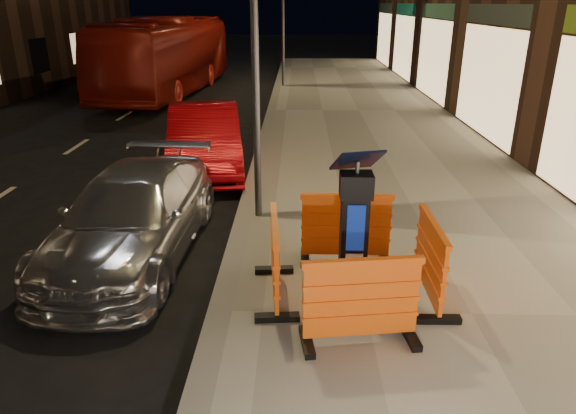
{
  "coord_description": "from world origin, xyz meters",
  "views": [
    {
      "loc": [
        0.92,
        -5.22,
        3.58
      ],
      "look_at": [
        0.8,
        1.0,
        1.1
      ],
      "focal_mm": 32.0,
      "sensor_mm": 36.0,
      "label": 1
    }
  ],
  "objects_px": {
    "barrier_bldgside": "(430,260)",
    "car_red": "(207,169)",
    "barrier_kerbside": "(275,259)",
    "parking_kiosk": "(354,230)",
    "barrier_back": "(346,228)",
    "bus_doubledecker": "(171,92)",
    "car_silver": "(138,254)",
    "barrier_front": "(361,302)"
  },
  "relations": [
    {
      "from": "car_silver",
      "to": "barrier_front",
      "type": "bearing_deg",
      "value": -33.79
    },
    {
      "from": "barrier_front",
      "to": "bus_doubledecker",
      "type": "relative_size",
      "value": 0.12
    },
    {
      "from": "barrier_bldgside",
      "to": "bus_doubledecker",
      "type": "distance_m",
      "value": 17.98
    },
    {
      "from": "barrier_back",
      "to": "bus_doubledecker",
      "type": "relative_size",
      "value": 0.12
    },
    {
      "from": "barrier_bldgside",
      "to": "barrier_back",
      "type": "bearing_deg",
      "value": 44.71
    },
    {
      "from": "barrier_front",
      "to": "bus_doubledecker",
      "type": "bearing_deg",
      "value": 102.04
    },
    {
      "from": "parking_kiosk",
      "to": "barrier_back",
      "type": "relative_size",
      "value": 1.4
    },
    {
      "from": "parking_kiosk",
      "to": "barrier_back",
      "type": "height_order",
      "value": "parking_kiosk"
    },
    {
      "from": "parking_kiosk",
      "to": "barrier_back",
      "type": "xyz_separation_m",
      "value": [
        -0.0,
        0.95,
        -0.4
      ]
    },
    {
      "from": "parking_kiosk",
      "to": "car_red",
      "type": "bearing_deg",
      "value": 113.75
    },
    {
      "from": "car_silver",
      "to": "parking_kiosk",
      "type": "bearing_deg",
      "value": -20.86
    },
    {
      "from": "car_red",
      "to": "barrier_back",
      "type": "bearing_deg",
      "value": -69.15
    },
    {
      "from": "parking_kiosk",
      "to": "barrier_bldgside",
      "type": "distance_m",
      "value": 1.03
    },
    {
      "from": "barrier_front",
      "to": "barrier_kerbside",
      "type": "height_order",
      "value": "same"
    },
    {
      "from": "barrier_kerbside",
      "to": "car_silver",
      "type": "height_order",
      "value": "barrier_kerbside"
    },
    {
      "from": "barrier_back",
      "to": "bus_doubledecker",
      "type": "bearing_deg",
      "value": 112.2
    },
    {
      "from": "car_red",
      "to": "car_silver",
      "type": "bearing_deg",
      "value": -103.9
    },
    {
      "from": "barrier_kerbside",
      "to": "bus_doubledecker",
      "type": "distance_m",
      "value": 17.32
    },
    {
      "from": "car_silver",
      "to": "bus_doubledecker",
      "type": "distance_m",
      "value": 15.44
    },
    {
      "from": "barrier_front",
      "to": "car_silver",
      "type": "relative_size",
      "value": 0.29
    },
    {
      "from": "car_silver",
      "to": "car_red",
      "type": "distance_m",
      "value": 4.35
    },
    {
      "from": "barrier_kerbside",
      "to": "barrier_bldgside",
      "type": "bearing_deg",
      "value": -94.29
    },
    {
      "from": "barrier_back",
      "to": "barrier_front",
      "type": "bearing_deg",
      "value": -89.29
    },
    {
      "from": "parking_kiosk",
      "to": "barrier_kerbside",
      "type": "relative_size",
      "value": 1.4
    },
    {
      "from": "barrier_kerbside",
      "to": "car_red",
      "type": "xyz_separation_m",
      "value": [
        -1.84,
        5.71,
        -0.65
      ]
    },
    {
      "from": "barrier_bldgside",
      "to": "bus_doubledecker",
      "type": "relative_size",
      "value": 0.12
    },
    {
      "from": "barrier_kerbside",
      "to": "car_red",
      "type": "distance_m",
      "value": 6.03
    },
    {
      "from": "parking_kiosk",
      "to": "bus_doubledecker",
      "type": "distance_m",
      "value": 17.65
    },
    {
      "from": "barrier_bldgside",
      "to": "car_red",
      "type": "xyz_separation_m",
      "value": [
        -3.74,
        5.71,
        -0.65
      ]
    },
    {
      "from": "parking_kiosk",
      "to": "car_red",
      "type": "distance_m",
      "value": 6.44
    },
    {
      "from": "barrier_back",
      "to": "car_silver",
      "type": "xyz_separation_m",
      "value": [
        -3.12,
        0.42,
        -0.65
      ]
    },
    {
      "from": "barrier_back",
      "to": "barrier_kerbside",
      "type": "distance_m",
      "value": 1.34
    },
    {
      "from": "barrier_kerbside",
      "to": "bus_doubledecker",
      "type": "bearing_deg",
      "value": 13.12
    },
    {
      "from": "parking_kiosk",
      "to": "barrier_kerbside",
      "type": "xyz_separation_m",
      "value": [
        -0.95,
        0.0,
        -0.4
      ]
    },
    {
      "from": "barrier_front",
      "to": "barrier_back",
      "type": "height_order",
      "value": "same"
    },
    {
      "from": "barrier_kerbside",
      "to": "car_silver",
      "type": "relative_size",
      "value": 0.29
    },
    {
      "from": "car_silver",
      "to": "bus_doubledecker",
      "type": "height_order",
      "value": "bus_doubledecker"
    },
    {
      "from": "car_silver",
      "to": "bus_doubledecker",
      "type": "xyz_separation_m",
      "value": [
        -3.01,
        15.15,
        0.0
      ]
    },
    {
      "from": "barrier_kerbside",
      "to": "barrier_bldgside",
      "type": "height_order",
      "value": "same"
    },
    {
      "from": "barrier_kerbside",
      "to": "car_silver",
      "type": "xyz_separation_m",
      "value": [
        -2.17,
        1.37,
        -0.65
      ]
    },
    {
      "from": "barrier_bldgside",
      "to": "bus_doubledecker",
      "type": "height_order",
      "value": "bus_doubledecker"
    },
    {
      "from": "parking_kiosk",
      "to": "bus_doubledecker",
      "type": "xyz_separation_m",
      "value": [
        -6.13,
        16.52,
        -1.05
      ]
    }
  ]
}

